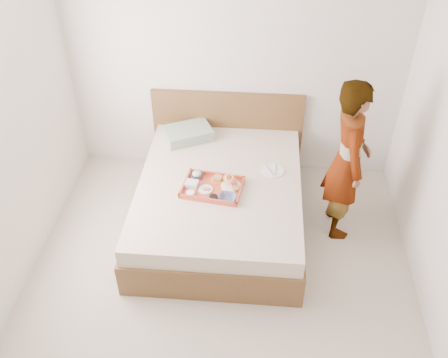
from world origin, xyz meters
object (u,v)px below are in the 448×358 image
tray (212,187)px  person (347,161)px  dinner_plate (273,171)px  bed (220,202)px

tray → person: size_ratio=0.34×
tray → person: person is taller
person → dinner_plate: bearing=73.5°
tray → person: bearing=16.1°
bed → person: size_ratio=1.22×
bed → person: person is taller
tray → dinner_plate: tray is taller
dinner_plate → tray: bearing=-150.1°
bed → tray: 0.32m
tray → person: 1.27m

